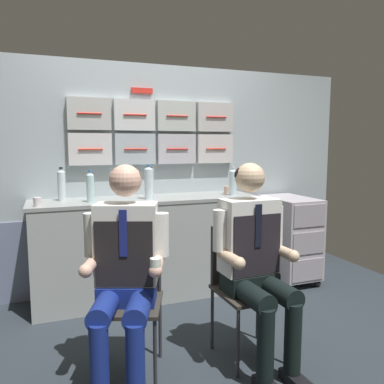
{
  "coord_description": "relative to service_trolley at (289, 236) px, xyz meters",
  "views": [
    {
      "loc": [
        -0.95,
        -2.27,
        1.39
      ],
      "look_at": [
        0.05,
        0.36,
        1.05
      ],
      "focal_mm": 35.98,
      "sensor_mm": 36.0,
      "label": 1
    }
  ],
  "objects": [
    {
      "name": "galley_counter",
      "position": [
        -1.46,
        0.1,
        -0.01
      ],
      "size": [
        2.03,
        0.53,
        0.92
      ],
      "color": "#9EA3A1",
      "rests_on": "ground"
    },
    {
      "name": "folding_chair_left",
      "position": [
        -1.84,
        -0.96,
        0.06
      ],
      "size": [
        0.51,
        0.51,
        0.85
      ],
      "color": "#2D2D33",
      "rests_on": "ground"
    },
    {
      "name": "crew_member_right",
      "position": [
        -1.1,
        -1.21,
        0.25
      ],
      "size": [
        0.5,
        0.62,
        1.28
      ],
      "color": "black",
      "rests_on": "ground"
    },
    {
      "name": "water_bottle_blue_cap",
      "position": [
        -1.96,
        0.02,
        0.58
      ],
      "size": [
        0.07,
        0.07,
        0.27
      ],
      "color": "silver",
      "rests_on": "galley_counter"
    },
    {
      "name": "water_bottle_short",
      "position": [
        -2.18,
        0.19,
        0.59
      ],
      "size": [
        0.07,
        0.07,
        0.29
      ],
      "color": "silver",
      "rests_on": "galley_counter"
    },
    {
      "name": "service_trolley",
      "position": [
        0.0,
        0.0,
        0.0
      ],
      "size": [
        0.4,
        0.65,
        0.86
      ],
      "color": "black",
      "rests_on": "ground"
    },
    {
      "name": "galley_bulkhead",
      "position": [
        -1.34,
        0.39,
        0.61
      ],
      "size": [
        4.2,
        0.14,
        2.15
      ],
      "color": "#A3B0B6",
      "rests_on": "ground"
    },
    {
      "name": "folding_chair_right",
      "position": [
        -1.1,
        -1.05,
        0.06
      ],
      "size": [
        0.41,
        0.41,
        0.85
      ],
      "color": "#2D2D33",
      "rests_on": "ground"
    },
    {
      "name": "crew_member_left",
      "position": [
        -1.9,
        -1.12,
        0.25
      ],
      "size": [
        0.55,
        0.68,
        1.28
      ],
      "color": "black",
      "rests_on": "ground"
    },
    {
      "name": "coffee_cup_spare",
      "position": [
        -2.38,
        -0.07,
        0.49
      ],
      "size": [
        0.06,
        0.06,
        0.07
      ],
      "color": "silver",
      "rests_on": "galley_counter"
    },
    {
      "name": "espresso_cup_small",
      "position": [
        -0.63,
        0.17,
        0.49
      ],
      "size": [
        0.06,
        0.06,
        0.07
      ],
      "color": "tan",
      "rests_on": "galley_counter"
    },
    {
      "name": "water_bottle_tall",
      "position": [
        -1.46,
        0.02,
        0.6
      ],
      "size": [
        0.08,
        0.08,
        0.31
      ],
      "color": "silver",
      "rests_on": "galley_counter"
    },
    {
      "name": "ground",
      "position": [
        -1.35,
        -0.99,
        -0.48
      ],
      "size": [
        4.8,
        4.8,
        0.04
      ],
      "primitive_type": "cube",
      "color": "#262D33"
    },
    {
      "name": "water_bottle_clear",
      "position": [
        -0.64,
        0.02,
        0.58
      ],
      "size": [
        0.07,
        0.07,
        0.27
      ],
      "color": "silver",
      "rests_on": "galley_counter"
    }
  ]
}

